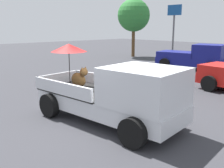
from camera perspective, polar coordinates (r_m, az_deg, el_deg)
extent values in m
plane|color=#38383D|center=(8.45, -1.03, -8.17)|extent=(80.00, 80.00, 0.00)
cylinder|color=black|center=(8.13, 12.95, -6.37)|extent=(0.83, 0.37, 0.80)
cylinder|color=black|center=(6.57, 4.66, -10.77)|extent=(0.83, 0.37, 0.80)
cylinder|color=black|center=(10.16, -4.67, -2.23)|extent=(0.83, 0.37, 0.80)
cylinder|color=black|center=(8.96, -13.69, -4.62)|extent=(0.83, 0.37, 0.80)
cube|color=silver|center=(8.27, -1.05, -4.48)|extent=(5.18, 2.38, 0.50)
cube|color=silver|center=(7.23, 7.19, -0.62)|extent=(2.30, 2.09, 1.08)
cube|color=#4C606B|center=(6.69, 14.34, -0.24)|extent=(0.26, 1.72, 0.64)
cube|color=black|center=(8.98, -6.51, -1.32)|extent=(3.00, 2.16, 0.06)
cube|color=silver|center=(9.55, -2.48, 1.02)|extent=(2.79, 0.43, 0.40)
cube|color=silver|center=(8.35, -11.21, -0.93)|extent=(2.79, 0.43, 0.40)
cube|color=silver|center=(9.94, -11.82, 1.23)|extent=(0.32, 1.84, 0.40)
ellipsoid|color=brown|center=(9.25, -7.48, 0.92)|extent=(0.71, 0.40, 0.52)
sphere|color=brown|center=(8.97, -6.27, 2.67)|extent=(0.31, 0.31, 0.28)
cone|color=brown|center=(9.00, -5.91, 3.61)|extent=(0.10, 0.10, 0.12)
cone|color=brown|center=(8.90, -6.67, 3.49)|extent=(0.10, 0.10, 0.12)
cylinder|color=black|center=(9.32, -9.42, 3.38)|extent=(0.03, 0.03, 1.30)
cone|color=red|center=(9.24, -9.59, 7.96)|extent=(1.40, 1.40, 0.28)
cylinder|color=black|center=(19.81, 22.40, 4.12)|extent=(0.80, 0.42, 0.76)
cylinder|color=black|center=(17.98, 21.00, 3.45)|extent=(0.80, 0.42, 0.76)
cylinder|color=black|center=(20.75, 13.77, 5.06)|extent=(0.80, 0.42, 0.76)
cylinder|color=black|center=(19.01, 11.63, 4.50)|extent=(0.80, 0.42, 0.76)
cube|color=navy|center=(19.30, 17.16, 4.82)|extent=(5.08, 2.79, 0.50)
cube|color=navy|center=(18.88, 20.78, 6.69)|extent=(2.24, 2.17, 1.00)
cube|color=navy|center=(19.58, 14.46, 6.42)|extent=(3.02, 2.34, 0.40)
cylinder|color=black|center=(12.89, 20.78, 0.08)|extent=(0.78, 0.31, 0.76)
cylinder|color=#59595B|center=(24.29, 13.42, 9.95)|extent=(0.16, 0.16, 3.97)
cube|color=#194C8C|center=(24.30, 13.73, 15.68)|extent=(1.40, 0.12, 0.90)
cylinder|color=brown|center=(26.17, 4.74, 9.31)|extent=(0.32, 0.32, 2.95)
sphere|color=#2D7A33|center=(26.14, 4.85, 14.98)|extent=(3.17, 3.17, 3.17)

